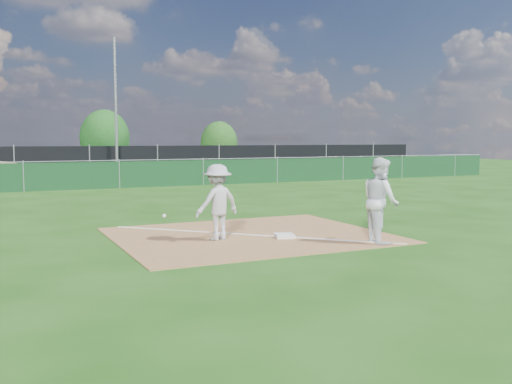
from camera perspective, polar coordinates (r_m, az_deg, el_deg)
ground at (r=21.52m, az=-10.71°, el=-0.65°), size 90.00×90.00×0.00m
infield_dirt at (r=13.09m, az=-0.62°, el=-4.35°), size 6.00×5.00×0.02m
foul_line at (r=13.08m, az=-0.62°, el=-4.28°), size 5.01×5.01×0.01m
green_fence at (r=26.32m, az=-13.51°, el=1.68°), size 44.00×0.05×1.20m
black_fence at (r=34.17m, az=-16.30°, el=2.92°), size 46.00×0.04×1.80m
parking_lot at (r=39.15m, az=-17.43°, el=1.86°), size 46.00×9.00×0.01m
light_pole at (r=34.17m, az=-13.85°, el=8.18°), size 0.16×0.16×8.00m
first_base at (r=12.73m, az=2.85°, el=-4.39°), size 0.50×0.50×0.09m
play_at_first at (r=12.37m, az=-3.88°, el=-1.03°), size 1.79×0.86×1.65m
runner at (r=12.36m, az=12.34°, el=-0.82°), size 0.88×1.03×1.83m
car_mid at (r=39.03m, az=-18.27°, el=2.96°), size 4.77×1.98×1.53m
car_right at (r=40.18m, az=-8.28°, el=3.06°), size 4.71×2.58×1.29m
tree_mid at (r=45.71m, az=-14.90°, el=5.27°), size 3.77×3.77×4.47m
tree_right at (r=48.32m, az=-3.71°, el=4.95°), size 3.11×3.11×3.69m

